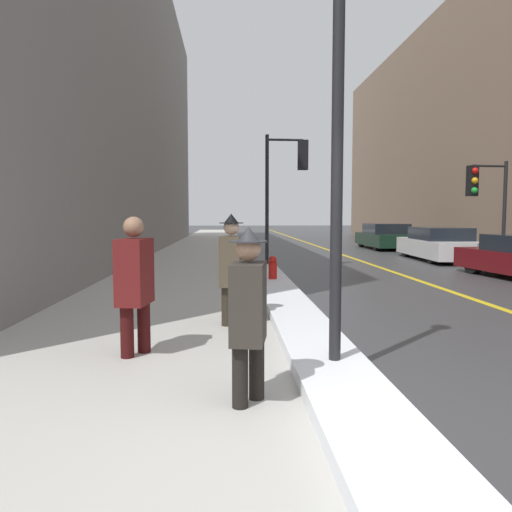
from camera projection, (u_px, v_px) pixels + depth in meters
The scene contains 15 objects.
ground_plane at pixel (348, 458), 3.37m from camera, with size 160.00×160.00×0.00m, color #38383A.
sidewalk_slab at pixel (195, 260), 18.19m from camera, with size 4.00×80.00×0.01m.
road_centre_stripe at pixel (357, 260), 18.53m from camera, with size 0.16×80.00×0.00m.
snow_bank_curb at pixel (285, 301), 9.09m from camera, with size 0.79×13.53×0.16m.
building_facade_left at pixel (89, 92), 22.30m from camera, with size 6.00×36.00×14.30m.
building_facade_right at pixel (497, 128), 25.50m from camera, with size 6.00×36.00×12.27m.
lamp_post at pixel (338, 119), 4.93m from camera, with size 0.28×0.28×4.25m.
traffic_light_near at pixel (288, 172), 15.21m from camera, with size 1.31×0.32×4.08m.
traffic_light_far at pixel (484, 192), 14.84m from camera, with size 1.31×0.40×3.26m.
pedestrian_with_shoulder_bag at pixel (249, 309), 4.28m from camera, with size 0.35×0.70×1.54m.
pedestrian_nearside at pixel (135, 279), 5.77m from camera, with size 0.39×0.76×1.63m.
pedestrian_in_fedora at pixel (231, 265), 7.41m from camera, with size 0.37×0.55×1.67m.
parked_car_white at pixel (439, 245), 18.34m from camera, with size 1.99×4.86×1.21m.
parked_car_dark_green at pixel (385, 237), 24.66m from camera, with size 1.96×4.63×1.25m.
fire_hydrant at pixel (273, 271), 11.66m from camera, with size 0.20×0.20×0.70m.
Camera 1 is at (-0.81, -3.21, 1.63)m, focal length 35.00 mm.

